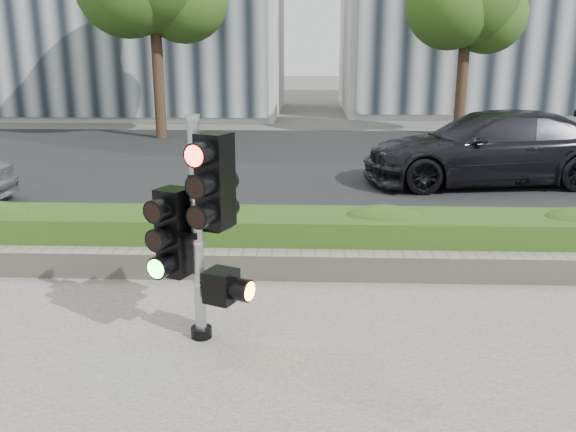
{
  "coord_description": "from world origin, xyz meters",
  "views": [
    {
      "loc": [
        0.5,
        -5.55,
        2.93
      ],
      "look_at": [
        0.26,
        0.6,
        1.22
      ],
      "focal_mm": 38.0,
      "sensor_mm": 36.0,
      "label": 1
    }
  ],
  "objects": [
    {
      "name": "road",
      "position": [
        0.0,
        10.0,
        0.01
      ],
      "size": [
        60.0,
        13.0,
        0.02
      ],
      "primitive_type": "cube",
      "color": "black",
      "rests_on": "ground"
    },
    {
      "name": "curb",
      "position": [
        0.0,
        3.15,
        0.06
      ],
      "size": [
        60.0,
        0.25,
        0.12
      ],
      "primitive_type": "cube",
      "color": "gray",
      "rests_on": "ground"
    },
    {
      "name": "stone_wall",
      "position": [
        0.0,
        1.9,
        0.2
      ],
      "size": [
        12.0,
        0.32,
        0.34
      ],
      "primitive_type": "cube",
      "color": "gray",
      "rests_on": "sidewalk"
    },
    {
      "name": "ground",
      "position": [
        0.0,
        0.0,
        0.0
      ],
      "size": [
        120.0,
        120.0,
        0.0
      ],
      "primitive_type": "plane",
      "color": "#51514C",
      "rests_on": "ground"
    },
    {
      "name": "hedge",
      "position": [
        0.0,
        2.55,
        0.37
      ],
      "size": [
        12.0,
        1.0,
        0.68
      ],
      "primitive_type": "cube",
      "color": "#477724",
      "rests_on": "sidewalk"
    },
    {
      "name": "car_dark",
      "position": [
        4.37,
        7.81,
        0.81
      ],
      "size": [
        5.68,
        2.85,
        1.58
      ],
      "primitive_type": "imported",
      "rotation": [
        0.0,
        0.0,
        -1.45
      ],
      "color": "black",
      "rests_on": "road"
    },
    {
      "name": "traffic_signal",
      "position": [
        -0.58,
        0.18,
        1.3
      ],
      "size": [
        0.85,
        0.72,
        2.29
      ],
      "rotation": [
        0.0,
        0.0,
        -0.42
      ],
      "color": "black",
      "rests_on": "sidewalk"
    }
  ]
}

